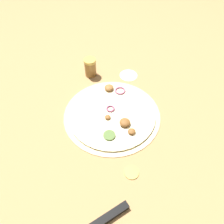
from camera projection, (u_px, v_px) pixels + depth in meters
name	position (u px, v px, depth m)	size (l,w,h in m)	color
ground_plane	(112.00, 115.00, 0.80)	(3.00, 3.00, 0.00)	tan
pizza	(112.00, 114.00, 0.80)	(0.35, 0.35, 0.03)	beige
spice_jar	(90.00, 67.00, 0.91)	(0.05, 0.05, 0.08)	olive
loose_cap	(132.00, 172.00, 0.65)	(0.04, 0.04, 0.01)	gold
flour_patch	(128.00, 75.00, 0.94)	(0.08, 0.08, 0.00)	white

